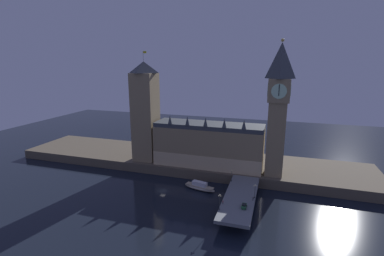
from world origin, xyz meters
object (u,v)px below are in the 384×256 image
car_southbound_lead (244,206)px  pedestrian_near_rail (223,202)px  street_lamp_near (220,200)px  boat_upstream (200,187)px  street_lamp_mid (255,190)px  victoria_tower (145,112)px  clock_tower (278,106)px  pedestrian_mid_walk (253,199)px  street_lamp_far (232,174)px

car_southbound_lead → pedestrian_near_rail: bearing=177.2°
street_lamp_near → boat_upstream: street_lamp_near is taller
street_lamp_near → street_lamp_mid: bearing=49.2°
victoria_tower → street_lamp_near: 77.90m
clock_tower → street_lamp_near: 59.38m
clock_tower → car_southbound_lead: 55.33m
street_lamp_near → pedestrian_mid_walk: bearing=44.3°
street_lamp_near → car_southbound_lead: bearing=27.7°
clock_tower → pedestrian_near_rail: (-19.35, -40.33, -35.81)m
street_lamp_far → car_southbound_lead: bearing=-69.2°
car_southbound_lead → boat_upstream: (-25.31, 21.95, -4.93)m
clock_tower → street_lamp_near: size_ratio=10.22×
pedestrian_near_rail → victoria_tower: bearing=143.0°
street_lamp_mid → pedestrian_mid_walk: bearing=-98.5°
clock_tower → street_lamp_near: clock_tower is taller
car_southbound_lead → street_lamp_mid: 10.88m
victoria_tower → street_lamp_far: (56.07, -18.47, -25.52)m
victoria_tower → street_lamp_mid: (68.78, -33.19, -25.37)m
car_southbound_lead → victoria_tower: bearing=146.7°
boat_upstream → street_lamp_mid: bearing=-22.9°
car_southbound_lead → street_lamp_mid: size_ratio=0.65×
pedestrian_near_rail → boat_upstream: pedestrian_near_rail is taller
street_lamp_mid → street_lamp_far: 19.45m
street_lamp_far → boat_upstream: (-15.97, -2.59, -8.04)m
victoria_tower → pedestrian_mid_walk: victoria_tower is taller
pedestrian_near_rail → street_lamp_near: 6.36m
victoria_tower → pedestrian_mid_walk: bearing=-27.7°
car_southbound_lead → pedestrian_mid_walk: bearing=67.3°
street_lamp_mid → clock_tower: bearing=77.2°
clock_tower → street_lamp_far: 41.60m
pedestrian_mid_walk → street_lamp_near: bearing=-135.7°
clock_tower → pedestrian_mid_walk: size_ratio=41.13×
pedestrian_near_rail → clock_tower: bearing=64.4°
pedestrian_near_rail → street_lamp_mid: size_ratio=0.25×
street_lamp_near → street_lamp_far: street_lamp_near is taller
street_lamp_mid → street_lamp_far: bearing=130.8°
victoria_tower → street_lamp_far: 64.31m
street_lamp_far → pedestrian_near_rail: bearing=-89.0°
car_southbound_lead → pedestrian_mid_walk: pedestrian_mid_walk is taller
pedestrian_mid_walk → street_lamp_mid: street_lamp_mid is taller
boat_upstream → pedestrian_mid_walk: bearing=-27.6°
street_lamp_mid → boat_upstream: bearing=157.1°
clock_tower → victoria_tower: bearing=178.3°
car_southbound_lead → boat_upstream: bearing=139.1°
victoria_tower → pedestrian_near_rail: size_ratio=40.32×
clock_tower → street_lamp_far: clock_tower is taller
boat_upstream → car_southbound_lead: bearing=-40.9°
street_lamp_far → boat_upstream: 18.07m
victoria_tower → street_lamp_near: victoria_tower is taller
pedestrian_near_rail → street_lamp_mid: bearing=37.3°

